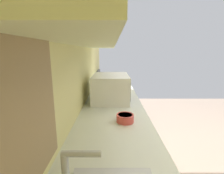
# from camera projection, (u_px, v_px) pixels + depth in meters

# --- Properties ---
(ground_plane) EXTENTS (6.24, 6.24, 0.00)m
(ground_plane) POSITION_uv_depth(u_px,v_px,m) (204.00, 172.00, 1.97)
(ground_plane) COLOR gray
(wall_back) EXTENTS (4.02, 0.12, 2.77)m
(wall_back) POSITION_uv_depth(u_px,v_px,m) (78.00, 57.00, 1.67)
(wall_back) COLOR #DED280
(wall_back) RESTS_ON ground_plane
(counter_run) EXTENTS (3.12, 0.63, 0.89)m
(counter_run) POSITION_uv_depth(u_px,v_px,m) (112.00, 161.00, 1.50)
(counter_run) COLOR beige
(counter_run) RESTS_ON ground_plane
(upper_cabinets) EXTENTS (2.12, 0.32, 0.59)m
(upper_cabinets) POSITION_uv_depth(u_px,v_px,m) (94.00, 5.00, 1.21)
(upper_cabinets) COLOR beige
(window_back_wall) EXTENTS (0.58, 0.02, 0.56)m
(window_back_wall) POSITION_uv_depth(u_px,v_px,m) (15.00, 121.00, 0.48)
(window_back_wall) COLOR #997A4C
(oven_range) EXTENTS (0.59, 0.63, 1.07)m
(oven_range) POSITION_uv_depth(u_px,v_px,m) (113.00, 100.00, 3.30)
(oven_range) COLOR black
(oven_range) RESTS_ON ground_plane
(microwave) EXTENTS (0.53, 0.41, 0.29)m
(microwave) POSITION_uv_depth(u_px,v_px,m) (111.00, 88.00, 1.85)
(microwave) COLOR white
(microwave) RESTS_ON counter_run
(bowl) EXTENTS (0.14, 0.14, 0.06)m
(bowl) POSITION_uv_depth(u_px,v_px,m) (125.00, 118.00, 1.28)
(bowl) COLOR #D84C47
(bowl) RESTS_ON counter_run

